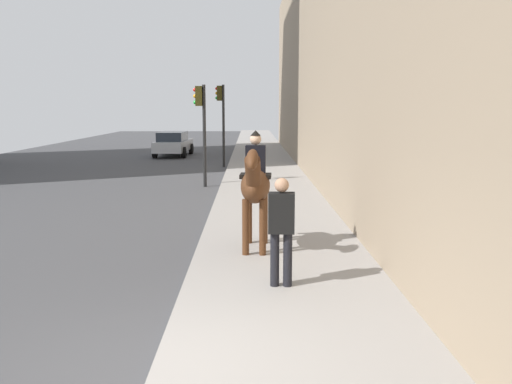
% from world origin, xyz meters
% --- Properties ---
extents(sidewalk_slab, '(120.00, 3.35, 0.12)m').
position_xyz_m(sidewalk_slab, '(0.00, -1.67, 0.06)').
color(sidewalk_slab, gray).
rests_on(sidewalk_slab, ground).
extents(mounted_horse_near, '(2.15, 0.66, 2.32)m').
position_xyz_m(mounted_horse_near, '(4.88, -1.17, 1.42)').
color(mounted_horse_near, '#4C2B16').
rests_on(mounted_horse_near, sidewalk_slab).
extents(pedestrian_greeting, '(0.29, 0.42, 1.70)m').
position_xyz_m(pedestrian_greeting, '(2.70, -1.55, 1.10)').
color(pedestrian_greeting, black).
rests_on(pedestrian_greeting, sidewalk_slab).
extents(car_near_lane, '(4.59, 2.02, 1.44)m').
position_xyz_m(car_near_lane, '(26.76, 3.47, 0.76)').
color(car_near_lane, '#B7BABF').
rests_on(car_near_lane, ground).
extents(traffic_light_near_curb, '(0.20, 0.44, 3.66)m').
position_xyz_m(traffic_light_near_curb, '(14.19, 0.67, 2.46)').
color(traffic_light_near_curb, black).
rests_on(traffic_light_near_curb, ground).
extents(traffic_light_far_curb, '(0.20, 0.44, 3.92)m').
position_xyz_m(traffic_light_far_curb, '(20.76, 0.29, 2.62)').
color(traffic_light_far_curb, black).
rests_on(traffic_light_far_curb, ground).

